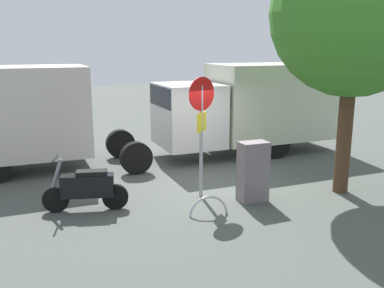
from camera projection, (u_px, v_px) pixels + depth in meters
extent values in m
plane|color=#4A4F4A|center=(216.00, 186.00, 10.82)|extent=(60.00, 60.00, 0.00)
cylinder|color=black|center=(247.00, 133.00, 15.15)|extent=(0.91, 0.29, 0.90)
cylinder|color=black|center=(277.00, 144.00, 13.44)|extent=(0.91, 0.29, 0.90)
cylinder|color=black|center=(120.00, 144.00, 13.46)|extent=(0.91, 0.29, 0.90)
cylinder|color=black|center=(136.00, 158.00, 11.75)|extent=(0.91, 0.29, 0.90)
cube|color=beige|center=(273.00, 101.00, 14.17)|extent=(4.15, 2.36, 2.45)
cube|color=silver|center=(188.00, 115.00, 13.11)|extent=(1.88, 2.17, 1.90)
cube|color=black|center=(188.00, 95.00, 12.97)|extent=(1.90, 2.01, 0.60)
cube|color=beige|center=(6.00, 112.00, 11.66)|extent=(4.39, 2.35, 2.48)
cylinder|color=black|center=(56.00, 199.00, 9.04)|extent=(0.57, 0.22, 0.56)
cylinder|color=black|center=(115.00, 197.00, 9.21)|extent=(0.57, 0.22, 0.56)
cube|color=black|center=(87.00, 186.00, 9.07)|extent=(1.14, 0.55, 0.48)
cube|color=black|center=(92.00, 173.00, 9.02)|extent=(0.69, 0.41, 0.12)
cylinder|color=slate|center=(56.00, 175.00, 8.93)|extent=(0.29, 0.13, 0.69)
cylinder|color=black|center=(55.00, 159.00, 8.85)|extent=(0.16, 0.55, 0.04)
cylinder|color=#9E9EA3|center=(201.00, 143.00, 9.74)|extent=(0.08, 0.08, 2.61)
cylinder|color=red|center=(202.00, 94.00, 9.48)|extent=(0.71, 0.32, 0.76)
cube|color=yellow|center=(202.00, 122.00, 9.62)|extent=(0.33, 0.33, 0.44)
cylinder|color=#47301E|center=(344.00, 134.00, 10.07)|extent=(0.35, 0.35, 2.87)
sphere|color=#3A7D26|center=(354.00, 13.00, 9.46)|extent=(3.76, 3.76, 3.76)
cube|color=slate|center=(253.00, 172.00, 9.62)|extent=(0.66, 0.43, 1.38)
torus|color=#B7B7BC|center=(208.00, 215.00, 8.94)|extent=(0.85, 0.11, 0.85)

